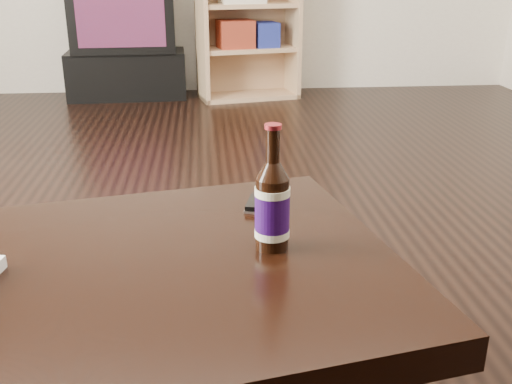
{
  "coord_description": "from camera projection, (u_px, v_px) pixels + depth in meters",
  "views": [
    {
      "loc": [
        0.03,
        -1.79,
        0.96
      ],
      "look_at": [
        0.12,
        -0.78,
        0.57
      ],
      "focal_mm": 42.0,
      "sensor_mm": 36.0,
      "label": 1
    }
  ],
  "objects": [
    {
      "name": "floor",
      "position": [
        201.0,
        270.0,
        2.01
      ],
      "size": [
        5.0,
        6.0,
        0.01
      ],
      "primitive_type": "cube",
      "color": "black",
      "rests_on": "ground"
    },
    {
      "name": "tv_stand",
      "position": [
        127.0,
        74.0,
        4.5
      ],
      "size": [
        0.88,
        0.47,
        0.34
      ],
      "primitive_type": "cube",
      "rotation": [
        0.0,
        0.0,
        0.05
      ],
      "color": "black",
      "rests_on": "floor"
    },
    {
      "name": "tv",
      "position": [
        123.0,
        12.0,
        4.34
      ],
      "size": [
        0.76,
        0.49,
        0.55
      ],
      "rotation": [
        0.0,
        0.0,
        0.05
      ],
      "color": "black",
      "rests_on": "tv_stand"
    },
    {
      "name": "bookshelf",
      "position": [
        246.0,
        1.0,
        4.3
      ],
      "size": [
        0.77,
        0.47,
        1.34
      ],
      "rotation": [
        0.0,
        0.0,
        0.2
      ],
      "color": "tan",
      "rests_on": "floor"
    },
    {
      "name": "coffee_table",
      "position": [
        53.0,
        308.0,
        1.04
      ],
      "size": [
        1.34,
        0.94,
        0.46
      ],
      "rotation": [
        0.0,
        0.0,
        0.2
      ],
      "color": "black",
      "rests_on": "floor"
    },
    {
      "name": "beer_bottle",
      "position": [
        272.0,
        206.0,
        1.1
      ],
      "size": [
        0.08,
        0.08,
        0.24
      ],
      "rotation": [
        0.0,
        0.0,
        0.18
      ],
      "color": "black",
      "rests_on": "coffee_table"
    },
    {
      "name": "phone",
      "position": [
        258.0,
        203.0,
        1.31
      ],
      "size": [
        0.07,
        0.1,
        0.02
      ],
      "rotation": [
        0.0,
        0.0,
        -0.26
      ],
      "color": "silver",
      "rests_on": "coffee_table"
    }
  ]
}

